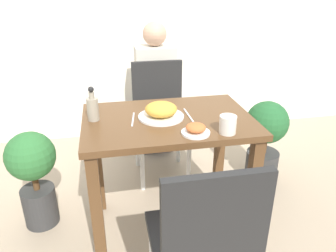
{
  "coord_description": "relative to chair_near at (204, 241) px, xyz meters",
  "views": [
    {
      "loc": [
        -0.33,
        -1.67,
        1.5
      ],
      "look_at": [
        0.0,
        0.0,
        0.72
      ],
      "focal_mm": 35.0,
      "sensor_mm": 36.0,
      "label": 1
    }
  ],
  "objects": [
    {
      "name": "side_plate",
      "position": [
        0.08,
        0.47,
        0.28
      ],
      "size": [
        0.15,
        0.15,
        0.06
      ],
      "color": "white",
      "rests_on": "dining_table"
    },
    {
      "name": "person_figure",
      "position": [
        0.08,
        1.77,
        0.06
      ],
      "size": [
        0.34,
        0.22,
        1.17
      ],
      "color": "#2D3347",
      "rests_on": "ground_plane"
    },
    {
      "name": "potted_plant_right",
      "position": [
        0.83,
        1.1,
        -0.14
      ],
      "size": [
        0.32,
        0.32,
        0.66
      ],
      "color": "#333333",
      "rests_on": "ground_plane"
    },
    {
      "name": "fork_utensil",
      "position": [
        -0.21,
        0.71,
        0.26
      ],
      "size": [
        0.04,
        0.19,
        0.0
      ],
      "rotation": [
        0.0,
        0.0,
        1.42
      ],
      "color": "silver",
      "rests_on": "dining_table"
    },
    {
      "name": "drink_cup",
      "position": [
        0.24,
        0.44,
        0.3
      ],
      "size": [
        0.09,
        0.09,
        0.09
      ],
      "color": "silver",
      "rests_on": "dining_table"
    },
    {
      "name": "ground_plane",
      "position": [
        -0.02,
        0.69,
        -0.52
      ],
      "size": [
        16.0,
        16.0,
        0.0
      ],
      "primitive_type": "plane",
      "color": "tan"
    },
    {
      "name": "wall_back",
      "position": [
        -0.02,
        2.19,
        0.78
      ],
      "size": [
        8.0,
        0.05,
        2.6
      ],
      "color": "white",
      "rests_on": "ground_plane"
    },
    {
      "name": "food_plate",
      "position": [
        -0.05,
        0.71,
        0.3
      ],
      "size": [
        0.26,
        0.26,
        0.09
      ],
      "color": "white",
      "rests_on": "dining_table"
    },
    {
      "name": "potted_plant_left",
      "position": [
        -0.83,
        0.89,
        -0.12
      ],
      "size": [
        0.3,
        0.3,
        0.66
      ],
      "color": "#333333",
      "rests_on": "ground_plane"
    },
    {
      "name": "sauce_bottle",
      "position": [
        -0.43,
        0.75,
        0.33
      ],
      "size": [
        0.06,
        0.06,
        0.19
      ],
      "color": "gray",
      "rests_on": "dining_table"
    },
    {
      "name": "spoon_utensil",
      "position": [
        0.11,
        0.71,
        0.26
      ],
      "size": [
        0.01,
        0.2,
        0.0
      ],
      "rotation": [
        0.0,
        0.0,
        1.59
      ],
      "color": "silver",
      "rests_on": "dining_table"
    },
    {
      "name": "chair_far",
      "position": [
        0.05,
        1.39,
        0.0
      ],
      "size": [
        0.42,
        0.42,
        0.91
      ],
      "color": "black",
      "rests_on": "ground_plane"
    },
    {
      "name": "chair_near",
      "position": [
        0.0,
        0.0,
        0.0
      ],
      "size": [
        0.42,
        0.42,
        0.91
      ],
      "rotation": [
        0.0,
        0.0,
        3.14
      ],
      "color": "black",
      "rests_on": "ground_plane"
    },
    {
      "name": "dining_table",
      "position": [
        -0.02,
        0.69,
        0.11
      ],
      "size": [
        0.95,
        0.65,
        0.77
      ],
      "color": "brown",
      "rests_on": "ground_plane"
    }
  ]
}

